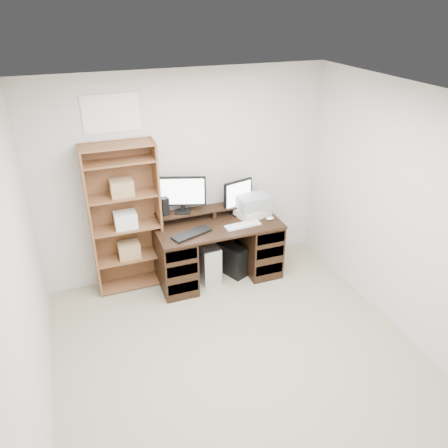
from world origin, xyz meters
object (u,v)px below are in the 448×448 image
tower_black (232,259)px  bookshelf (125,218)px  printer (253,212)px  monitor_wide (182,192)px  tower_silver (206,260)px  desk (218,249)px  monitor_small (238,196)px

tower_black → bookshelf: size_ratio=0.24×
printer → monitor_wide: bearing=152.1°
tower_silver → printer: bearing=-2.1°
printer → desk: bearing=170.4°
monitor_wide → tower_black: 1.09m
monitor_wide → printer: size_ratio=1.39×
tower_silver → tower_black: (0.33, -0.04, -0.05)m
desk → bookshelf: (-1.06, 0.21, 0.53)m
desk → tower_silver: bearing=165.1°
desk → printer: 0.63m
desk → monitor_wide: monitor_wide is taller
monitor_small → printer: size_ratio=1.12×
desk → bookshelf: size_ratio=0.83×
monitor_wide → tower_silver: bearing=-22.7°
desk → tower_silver: (-0.15, 0.04, -0.14)m
desk → tower_silver: 0.21m
monitor_wide → tower_black: size_ratio=1.25×
desk → bookshelf: 1.20m
desk → tower_black: 0.26m
printer → tower_black: printer is taller
printer → bookshelf: (-1.54, 0.15, 0.12)m
printer → bookshelf: bookshelf is taller
bookshelf → desk: bearing=-11.4°
monitor_small → tower_silver: size_ratio=0.88×
desk → printer: size_ratio=3.83×
printer → tower_silver: size_ratio=0.79×
printer → tower_black: bearing=174.5°
monitor_wide → bookshelf: bookshelf is taller
printer → tower_silver: (-0.63, -0.02, -0.55)m
monitor_wide → monitor_small: size_ratio=1.25×
desk → monitor_wide: 0.85m
monitor_wide → tower_black: monitor_wide is taller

